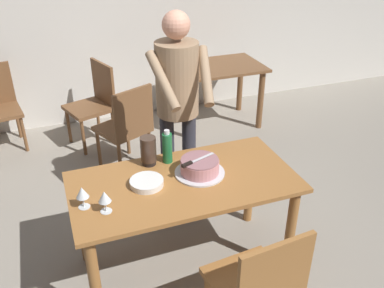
{
  "coord_description": "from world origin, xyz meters",
  "views": [
    {
      "loc": [
        -0.75,
        -2.18,
        2.31
      ],
      "look_at": [
        0.13,
        0.19,
        0.9
      ],
      "focal_mm": 39.27,
      "sensor_mm": 36.0,
      "label": 1
    }
  ],
  "objects": [
    {
      "name": "back_wall",
      "position": [
        0.0,
        2.79,
        1.35
      ],
      "size": [
        10.0,
        0.12,
        2.7
      ],
      "primitive_type": "cube",
      "color": "silver",
      "rests_on": "ground_plane"
    },
    {
      "name": "plate_stack",
      "position": [
        -0.24,
        0.03,
        0.77
      ],
      "size": [
        0.22,
        0.22,
        0.04
      ],
      "color": "white",
      "rests_on": "main_dining_table"
    },
    {
      "name": "cake_on_platter",
      "position": [
        0.13,
        0.04,
        0.8
      ],
      "size": [
        0.34,
        0.34,
        0.11
      ],
      "color": "silver",
      "rests_on": "main_dining_table"
    },
    {
      "name": "background_chair_0",
      "position": [
        -0.09,
        1.44,
        0.49
      ],
      "size": [
        0.58,
        0.58,
        0.9
      ],
      "color": "brown",
      "rests_on": "ground_plane"
    },
    {
      "name": "person_cutting_cake",
      "position": [
        0.16,
        0.59,
        1.08
      ],
      "size": [
        0.47,
        0.56,
        1.72
      ],
      "color": "#2D2D38",
      "rests_on": "ground_plane"
    },
    {
      "name": "background_table",
      "position": [
        1.16,
        2.09,
        0.58
      ],
      "size": [
        1.0,
        0.7,
        0.74
      ],
      "color": "brown",
      "rests_on": "ground_plane"
    },
    {
      "name": "cake_knife",
      "position": [
        0.06,
        0.02,
        0.87
      ],
      "size": [
        0.26,
        0.11,
        0.02
      ],
      "color": "silver",
      "rests_on": "cake_on_platter"
    },
    {
      "name": "hurricane_lamp",
      "position": [
        -0.16,
        0.28,
        0.86
      ],
      "size": [
        0.11,
        0.11,
        0.21
      ],
      "color": "black",
      "rests_on": "main_dining_table"
    },
    {
      "name": "background_chair_3",
      "position": [
        -0.29,
        2.14,
        0.49
      ],
      "size": [
        0.56,
        0.56,
        0.9
      ],
      "color": "brown",
      "rests_on": "ground_plane"
    },
    {
      "name": "chair_near_side",
      "position": [
        0.17,
        -0.76,
        0.49
      ],
      "size": [
        0.48,
        0.48,
        0.9
      ],
      "color": "#9E6633",
      "rests_on": "ground_plane"
    },
    {
      "name": "water_bottle",
      "position": [
        -0.03,
        0.26,
        0.86
      ],
      "size": [
        0.07,
        0.07,
        0.25
      ],
      "color": "#1E6B38",
      "rests_on": "main_dining_table"
    },
    {
      "name": "wine_glass_near",
      "position": [
        -0.66,
        -0.06,
        0.85
      ],
      "size": [
        0.08,
        0.08,
        0.14
      ],
      "color": "silver",
      "rests_on": "main_dining_table"
    },
    {
      "name": "main_dining_table",
      "position": [
        0.0,
        0.0,
        0.63
      ],
      "size": [
        1.5,
        0.76,
        0.75
      ],
      "color": "#9E6633",
      "rests_on": "ground_plane"
    },
    {
      "name": "ground_plane",
      "position": [
        0.0,
        0.0,
        0.0
      ],
      "size": [
        14.0,
        14.0,
        0.0
      ],
      "primitive_type": "plane",
      "color": "gray"
    },
    {
      "name": "wine_glass_far",
      "position": [
        -0.54,
        -0.15,
        0.85
      ],
      "size": [
        0.08,
        0.08,
        0.14
      ],
      "color": "silver",
      "rests_on": "main_dining_table"
    }
  ]
}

